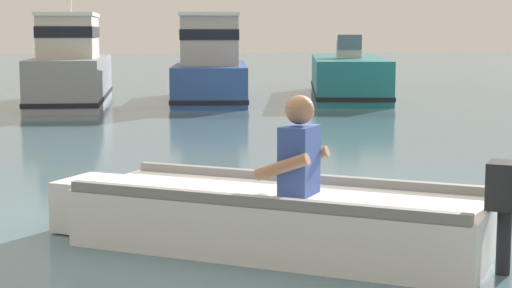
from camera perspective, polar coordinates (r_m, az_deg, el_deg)
name	(u,v)px	position (r m, az deg, el deg)	size (l,w,h in m)	color
ground_plane	(277,220)	(7.47, 1.41, -5.19)	(120.00, 120.00, 0.00)	slate
rowboat_with_person	(272,217)	(6.46, 1.09, -4.94)	(3.43, 2.53, 1.19)	white
moored_boat_grey	(71,70)	(19.68, -12.40, 4.92)	(1.58, 5.38, 4.10)	gray
moored_boat_blue	(211,69)	(20.21, -3.09, 5.09)	(2.13, 5.13, 2.09)	#2D519E
moored_boat_teal	(347,78)	(21.73, 6.21, 4.47)	(2.83, 6.63, 1.59)	#1E727A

